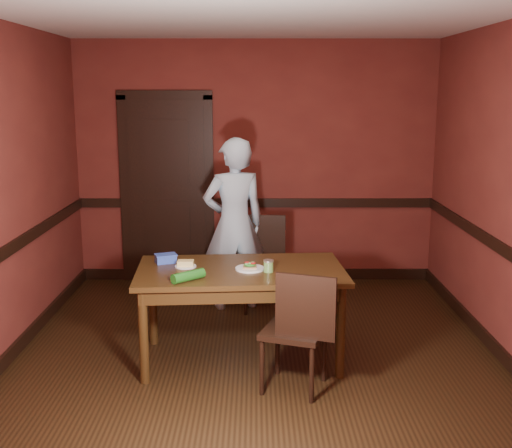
{
  "coord_description": "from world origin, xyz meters",
  "views": [
    {
      "loc": [
        -0.01,
        -4.92,
        2.16
      ],
      "look_at": [
        0.0,
        0.35,
        1.05
      ],
      "focal_mm": 45.0,
      "sensor_mm": 36.0,
      "label": 1
    }
  ],
  "objects_px": {
    "chair_far": "(266,264)",
    "cheese_saucer": "(186,264)",
    "dining_table": "(241,314)",
    "food_tub": "(166,258)",
    "chair_near": "(294,329)",
    "person": "(234,224)",
    "sauce_jar": "(269,266)",
    "sandwich_plate": "(250,268)"
  },
  "relations": [
    {
      "from": "sandwich_plate",
      "to": "chair_far",
      "type": "bearing_deg",
      "value": 83.12
    },
    {
      "from": "chair_near",
      "to": "food_tub",
      "type": "xyz_separation_m",
      "value": [
        -1.01,
        0.69,
        0.35
      ]
    },
    {
      "from": "dining_table",
      "to": "chair_far",
      "type": "xyz_separation_m",
      "value": [
        0.22,
        1.22,
        0.08
      ]
    },
    {
      "from": "sandwich_plate",
      "to": "chair_near",
      "type": "bearing_deg",
      "value": -55.99
    },
    {
      "from": "chair_far",
      "to": "food_tub",
      "type": "bearing_deg",
      "value": -123.52
    },
    {
      "from": "food_tub",
      "to": "person",
      "type": "bearing_deg",
      "value": 44.25
    },
    {
      "from": "cheese_saucer",
      "to": "chair_far",
      "type": "bearing_deg",
      "value": 60.46
    },
    {
      "from": "sauce_jar",
      "to": "cheese_saucer",
      "type": "distance_m",
      "value": 0.68
    },
    {
      "from": "dining_table",
      "to": "cheese_saucer",
      "type": "distance_m",
      "value": 0.6
    },
    {
      "from": "dining_table",
      "to": "chair_near",
      "type": "height_order",
      "value": "chair_near"
    },
    {
      "from": "cheese_saucer",
      "to": "food_tub",
      "type": "relative_size",
      "value": 0.84
    },
    {
      "from": "food_tub",
      "to": "sandwich_plate",
      "type": "bearing_deg",
      "value": -37.33
    },
    {
      "from": "person",
      "to": "sandwich_plate",
      "type": "height_order",
      "value": "person"
    },
    {
      "from": "chair_far",
      "to": "chair_near",
      "type": "bearing_deg",
      "value": -79.02
    },
    {
      "from": "sandwich_plate",
      "to": "cheese_saucer",
      "type": "relative_size",
      "value": 1.34
    },
    {
      "from": "chair_near",
      "to": "chair_far",
      "type": "bearing_deg",
      "value": -64.73
    },
    {
      "from": "chair_far",
      "to": "cheese_saucer",
      "type": "distance_m",
      "value": 1.39
    },
    {
      "from": "sauce_jar",
      "to": "chair_near",
      "type": "bearing_deg",
      "value": -66.73
    },
    {
      "from": "person",
      "to": "dining_table",
      "type": "bearing_deg",
      "value": 77.05
    },
    {
      "from": "dining_table",
      "to": "food_tub",
      "type": "bearing_deg",
      "value": 160.45
    },
    {
      "from": "chair_near",
      "to": "person",
      "type": "distance_m",
      "value": 1.92
    },
    {
      "from": "dining_table",
      "to": "person",
      "type": "xyz_separation_m",
      "value": [
        -0.09,
        1.3,
        0.47
      ]
    },
    {
      "from": "chair_far",
      "to": "sandwich_plate",
      "type": "height_order",
      "value": "chair_far"
    },
    {
      "from": "chair_near",
      "to": "food_tub",
      "type": "height_order",
      "value": "chair_near"
    },
    {
      "from": "chair_near",
      "to": "cheese_saucer",
      "type": "relative_size",
      "value": 5.38
    },
    {
      "from": "dining_table",
      "to": "food_tub",
      "type": "xyz_separation_m",
      "value": [
        -0.62,
        0.18,
        0.42
      ]
    },
    {
      "from": "chair_far",
      "to": "sandwich_plate",
      "type": "distance_m",
      "value": 1.3
    },
    {
      "from": "chair_near",
      "to": "cheese_saucer",
      "type": "bearing_deg",
      "value": -14.13
    },
    {
      "from": "chair_near",
      "to": "sauce_jar",
      "type": "distance_m",
      "value": 0.58
    },
    {
      "from": "chair_far",
      "to": "food_tub",
      "type": "distance_m",
      "value": 1.39
    },
    {
      "from": "chair_near",
      "to": "food_tub",
      "type": "relative_size",
      "value": 4.53
    },
    {
      "from": "chair_near",
      "to": "person",
      "type": "relative_size",
      "value": 0.54
    },
    {
      "from": "dining_table",
      "to": "sandwich_plate",
      "type": "relative_size",
      "value": 7.14
    },
    {
      "from": "dining_table",
      "to": "chair_near",
      "type": "bearing_deg",
      "value": -55.7
    },
    {
      "from": "sauce_jar",
      "to": "cheese_saucer",
      "type": "bearing_deg",
      "value": 167.76
    },
    {
      "from": "dining_table",
      "to": "sandwich_plate",
      "type": "xyz_separation_m",
      "value": [
        0.07,
        -0.03,
        0.4
      ]
    },
    {
      "from": "chair_near",
      "to": "sandwich_plate",
      "type": "xyz_separation_m",
      "value": [
        -0.33,
        0.48,
        0.32
      ]
    },
    {
      "from": "dining_table",
      "to": "sauce_jar",
      "type": "bearing_deg",
      "value": -27.01
    },
    {
      "from": "cheese_saucer",
      "to": "food_tub",
      "type": "xyz_separation_m",
      "value": [
        -0.18,
        0.13,
        0.02
      ]
    },
    {
      "from": "person",
      "to": "sandwich_plate",
      "type": "distance_m",
      "value": 1.34
    },
    {
      "from": "dining_table",
      "to": "chair_far",
      "type": "distance_m",
      "value": 1.25
    },
    {
      "from": "sandwich_plate",
      "to": "cheese_saucer",
      "type": "bearing_deg",
      "value": 171.46
    }
  ]
}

